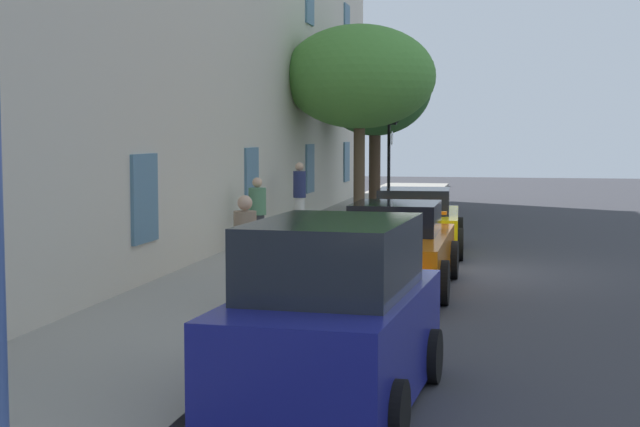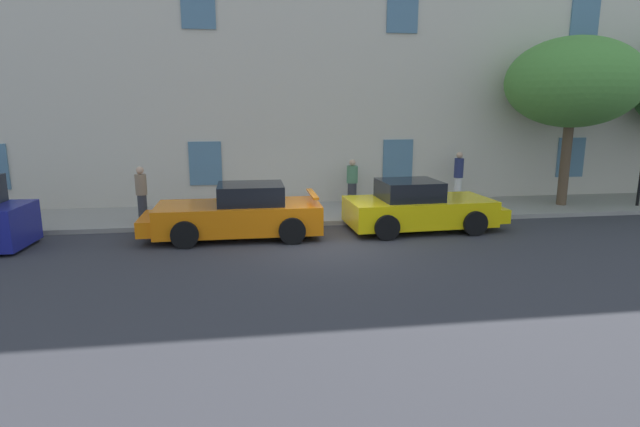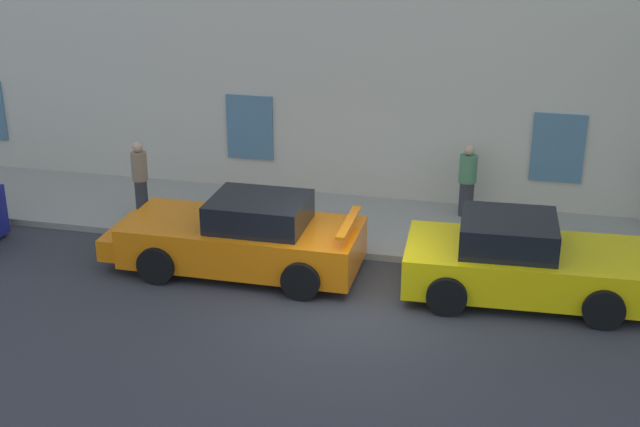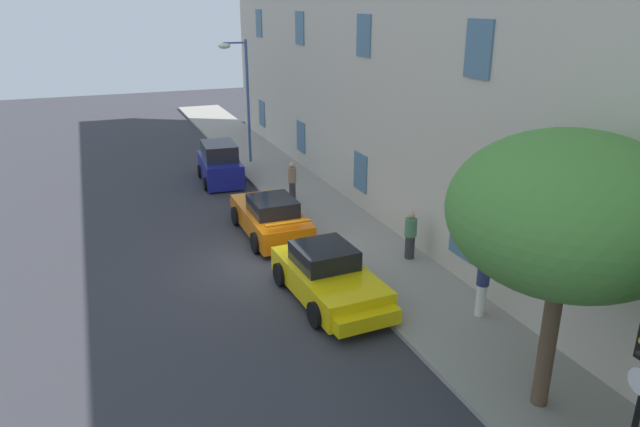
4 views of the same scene
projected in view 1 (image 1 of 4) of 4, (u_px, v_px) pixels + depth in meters
The scene contains 11 objects.
ground_plane at pixel (457, 272), 18.53m from camera, with size 80.00×80.00×0.00m, color #333338.
sidewalk at pixel (281, 263), 19.20m from camera, with size 60.00×3.14×0.14m, color gray.
sportscar_red_lead at pixel (392, 253), 16.28m from camera, with size 4.83×2.08×1.48m.
sportscar_yellow_flank at pixel (415, 224), 21.65m from camera, with size 4.61×2.33×1.46m.
hatchback_parked at pixel (333, 323), 9.40m from camera, with size 3.71×2.01×1.85m.
tree_near_kerb at pixel (359, 77), 27.51m from camera, with size 4.42×4.42×5.68m.
tree_midblock at pixel (375, 87), 32.19m from camera, with size 3.86×3.86×5.82m.
traffic_light at pixel (391, 136), 29.99m from camera, with size 0.44×0.36×3.59m.
pedestrian_admiring at pixel (245, 250), 13.92m from camera, with size 0.35×0.35×1.65m.
pedestrian_strolling at pixel (300, 196), 24.64m from camera, with size 0.38×0.38×1.80m.
pedestrian_bystander at pixel (257, 213), 20.89m from camera, with size 0.42×0.42×1.59m.
Camera 1 is at (-18.54, -0.90, 2.70)m, focal length 53.42 mm.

